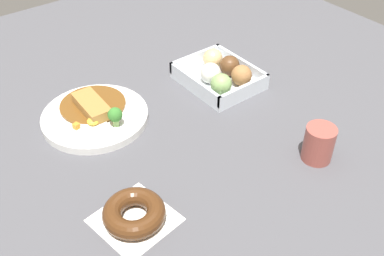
{
  "coord_description": "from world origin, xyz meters",
  "views": [
    {
      "loc": [
        -0.65,
        0.47,
        0.64
      ],
      "look_at": [
        -0.06,
        0.0,
        0.03
      ],
      "focal_mm": 42.58,
      "sensor_mm": 36.0,
      "label": 1
    }
  ],
  "objects_px": {
    "curry_plate": "(95,115)",
    "chocolate_ring_donut": "(134,213)",
    "coffee_mug": "(319,144)",
    "donut_box": "(221,74)"
  },
  "relations": [
    {
      "from": "coffee_mug",
      "to": "chocolate_ring_donut",
      "type": "bearing_deg",
      "value": 76.8
    },
    {
      "from": "chocolate_ring_donut",
      "to": "coffee_mug",
      "type": "distance_m",
      "value": 0.4
    },
    {
      "from": "donut_box",
      "to": "curry_plate",
      "type": "bearing_deg",
      "value": 79.32
    },
    {
      "from": "curry_plate",
      "to": "coffee_mug",
      "type": "distance_m",
      "value": 0.5
    },
    {
      "from": "curry_plate",
      "to": "coffee_mug",
      "type": "relative_size",
      "value": 3.1
    },
    {
      "from": "curry_plate",
      "to": "chocolate_ring_donut",
      "type": "bearing_deg",
      "value": 164.22
    },
    {
      "from": "curry_plate",
      "to": "donut_box",
      "type": "height_order",
      "value": "same"
    },
    {
      "from": "curry_plate",
      "to": "chocolate_ring_donut",
      "type": "distance_m",
      "value": 0.32
    },
    {
      "from": "curry_plate",
      "to": "chocolate_ring_donut",
      "type": "relative_size",
      "value": 1.63
    },
    {
      "from": "chocolate_ring_donut",
      "to": "donut_box",
      "type": "bearing_deg",
      "value": -59.38
    }
  ]
}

